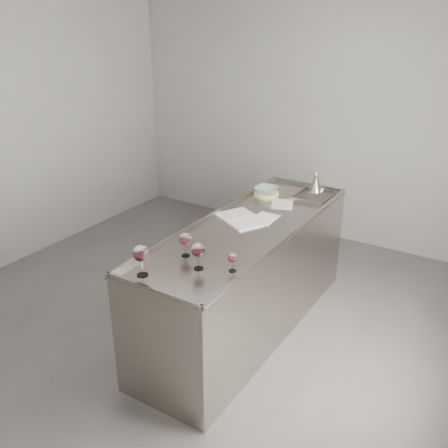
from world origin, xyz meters
The scene contains 12 objects.
room_shell centered at (0.00, 0.00, 1.40)m, with size 4.54×5.04×2.84m.
counter centered at (0.50, 0.30, 0.47)m, with size 0.77×2.42×0.97m.
wine_glass_left centered at (0.31, -0.76, 1.09)m, with size 0.11×0.11×0.22m.
wine_glass_middle centered at (0.38, -0.38, 1.06)m, with size 0.09×0.09×0.18m.
wine_glass_right centered at (0.57, -0.49, 1.07)m, with size 0.10×0.10×0.19m.
wine_glass_small centered at (0.78, -0.40, 1.03)m, with size 0.06×0.06×0.13m.
notebook centered at (0.38, 0.40, 0.95)m, with size 0.51×0.46×0.02m.
loose_paper_top centered at (0.51, 0.90, 0.94)m, with size 0.19×0.26×0.00m, color silver.
loose_paper_under centered at (0.53, 0.51, 0.94)m, with size 0.19×0.27×0.00m, color white.
trivet centered at (0.27, 1.05, 0.95)m, with size 0.23×0.23×0.02m, color beige.
ceramic_bowl centered at (0.27, 1.05, 0.99)m, with size 0.22×0.22×0.05m, color #889A9E.
wine_funnel centered at (0.62, 1.38, 1.00)m, with size 0.14×0.14×0.20m.
Camera 1 is at (2.28, -2.90, 2.53)m, focal length 40.00 mm.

